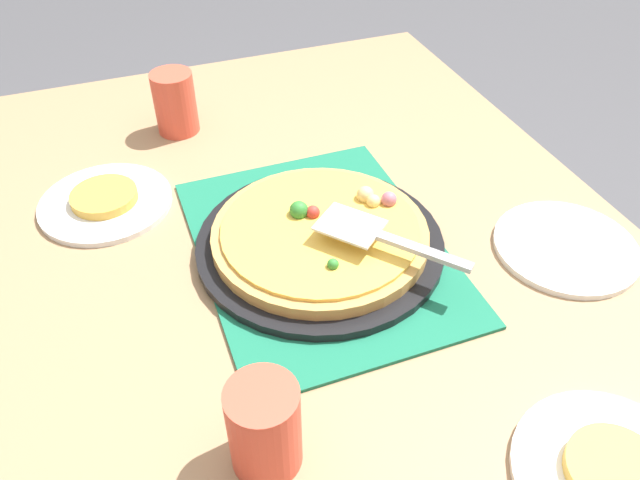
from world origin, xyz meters
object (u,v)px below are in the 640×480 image
pizza_pan (320,243)px  cup_far (264,427)px  served_slice_right (617,471)px  cup_near (175,103)px  pizza_server (380,236)px  pizza (321,233)px  plate_side (566,247)px  plate_near_left (106,203)px  plate_far_right (613,477)px  served_slice_left (104,197)px

pizza_pan → cup_far: bearing=149.9°
served_slice_right → cup_near: size_ratio=0.92×
cup_near → pizza_server: size_ratio=0.59×
served_slice_right → pizza_pan: bearing=19.8°
pizza → cup_far: size_ratio=2.75×
cup_near → served_slice_right: bearing=-161.2°
pizza → plate_side: 0.38m
plate_near_left → served_slice_right: (-0.70, -0.47, 0.01)m
plate_far_right → pizza_server: bearing=15.0°
cup_far → plate_side: bearing=-71.9°
pizza → cup_far: cup_far is taller
pizza → pizza_pan: bearing=110.1°
pizza → plate_near_left: pizza is taller
served_slice_right → pizza_server: size_ratio=0.54×
served_slice_left → served_slice_right: size_ratio=1.00×
pizza_pan → plate_side: size_ratio=1.73×
plate_far_right → cup_near: size_ratio=1.83×
plate_far_right → served_slice_left: size_ratio=2.00×
served_slice_left → cup_far: cup_far is taller
pizza_pan → pizza_server: bearing=-140.0°
pizza → cup_far: 0.36m
plate_far_right → served_slice_left: served_slice_left is taller
served_slice_right → pizza_server: 0.41m
cup_far → pizza: bearing=-30.3°
served_slice_right → cup_far: cup_far is taller
pizza_pan → cup_far: size_ratio=3.17×
pizza_pan → plate_side: 0.38m
pizza → served_slice_right: size_ratio=3.00×
plate_far_right → served_slice_right: bearing=0.0°
plate_side → pizza_server: (0.06, 0.29, 0.07)m
served_slice_right → plate_far_right: bearing=180.0°
pizza_server → served_slice_right: bearing=-165.0°
plate_far_right → served_slice_left: bearing=33.8°
pizza → cup_far: (-0.31, 0.18, 0.03)m
cup_far → plate_far_right: bearing=-114.6°
plate_near_left → served_slice_left: 0.01m
cup_near → pizza_server: bearing=-158.4°
served_slice_left → served_slice_right: same height
plate_near_left → plate_far_right: size_ratio=1.00×
plate_side → cup_far: (-0.17, 0.54, 0.06)m
served_slice_right → cup_far: bearing=65.4°
plate_side → served_slice_right: (-0.33, 0.19, 0.01)m
pizza → pizza_server: 0.10m
cup_near → pizza_server: 0.54m
served_slice_right → cup_near: cup_near is taller
pizza_pan → plate_far_right: (-0.47, -0.17, -0.01)m
plate_side → cup_far: 0.57m
plate_side → cup_near: cup_near is taller
pizza_pan → plate_near_left: 0.38m
plate_side → served_slice_left: bearing=61.0°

